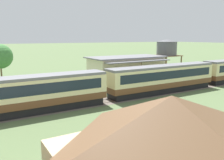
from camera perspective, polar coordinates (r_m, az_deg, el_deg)
The scene contains 7 objects.
ground_plane at distance 38.74m, azimuth 13.77°, elevation -2.34°, with size 600.00×600.00×0.00m, color #566B42.
passenger_train at distance 30.73m, azimuth -1.24°, elevation -0.94°, with size 79.29×3.00×4.12m.
railway_track at distance 30.32m, azimuth -4.63°, elevation -5.56°, with size 127.28×3.60×0.04m.
station_building at distance 45.54m, azimuth 3.51°, elevation 2.80°, with size 14.95×8.19×4.65m.
water_tower at distance 54.58m, azimuth 13.02°, elevation 7.52°, with size 5.12×5.12×7.78m.
cottage_brown_roof at distance 11.12m, azimuth 13.58°, elevation -17.98°, with size 9.68×8.60×5.89m.
yard_tree_0 at distance 46.14m, azimuth -25.35°, elevation 5.14°, with size 4.35×4.35×7.11m.
Camera 1 is at (-26.81, -26.72, 8.27)m, focal length 38.00 mm.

